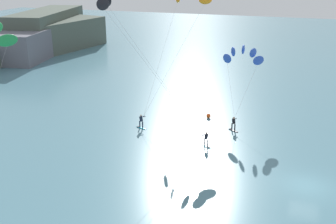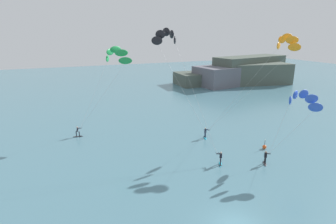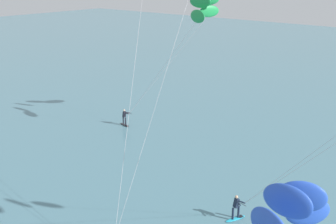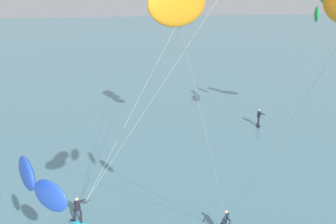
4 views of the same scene
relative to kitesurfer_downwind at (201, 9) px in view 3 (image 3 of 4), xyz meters
name	(u,v)px [view 3 (image 3 of 4)]	position (x,y,z in m)	size (l,w,h in m)	color
kitesurfer_downwind	(201,9)	(0.00, 0.00, 0.00)	(10.06, 6.84, 13.47)	#333338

